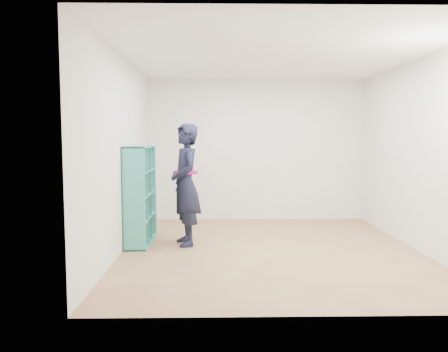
{
  "coord_description": "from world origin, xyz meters",
  "views": [
    {
      "loc": [
        -0.75,
        -5.85,
        1.53
      ],
      "look_at": [
        -0.62,
        0.3,
        0.99
      ],
      "focal_mm": 35.0,
      "sensor_mm": 36.0,
      "label": 1
    }
  ],
  "objects": [
    {
      "name": "floor",
      "position": [
        0.0,
        0.0,
        0.0
      ],
      "size": [
        4.5,
        4.5,
        0.0
      ],
      "primitive_type": "plane",
      "color": "brown",
      "rests_on": "ground"
    },
    {
      "name": "ceiling",
      "position": [
        0.0,
        0.0,
        2.6
      ],
      "size": [
        4.5,
        4.5,
        0.0
      ],
      "primitive_type": "plane",
      "color": "white",
      "rests_on": "wall_back"
    },
    {
      "name": "wall_left",
      "position": [
        -2.0,
        0.0,
        1.3
      ],
      "size": [
        0.02,
        4.5,
        2.6
      ],
      "primitive_type": "cube",
      "color": "silver",
      "rests_on": "floor"
    },
    {
      "name": "wall_right",
      "position": [
        2.0,
        0.0,
        1.3
      ],
      "size": [
        0.02,
        4.5,
        2.6
      ],
      "primitive_type": "cube",
      "color": "silver",
      "rests_on": "floor"
    },
    {
      "name": "wall_back",
      "position": [
        0.0,
        2.25,
        1.3
      ],
      "size": [
        4.0,
        0.02,
        2.6
      ],
      "primitive_type": "cube",
      "color": "silver",
      "rests_on": "floor"
    },
    {
      "name": "wall_front",
      "position": [
        0.0,
        -2.25,
        1.3
      ],
      "size": [
        4.0,
        0.02,
        2.6
      ],
      "primitive_type": "cube",
      "color": "silver",
      "rests_on": "floor"
    },
    {
      "name": "bookshelf",
      "position": [
        -1.86,
        0.45,
        0.69
      ],
      "size": [
        0.31,
        1.06,
        1.41
      ],
      "color": "teal",
      "rests_on": "floor"
    },
    {
      "name": "person",
      "position": [
        -1.17,
        0.31,
        0.87
      ],
      "size": [
        0.58,
        0.72,
        1.73
      ],
      "rotation": [
        0.0,
        0.0,
        -1.28
      ],
      "color": "black",
      "rests_on": "floor"
    },
    {
      "name": "smartphone",
      "position": [
        -1.34,
        0.34,
        0.98
      ],
      "size": [
        0.05,
        0.08,
        0.12
      ],
      "rotation": [
        0.35,
        0.0,
        0.45
      ],
      "color": "silver",
      "rests_on": "person"
    }
  ]
}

